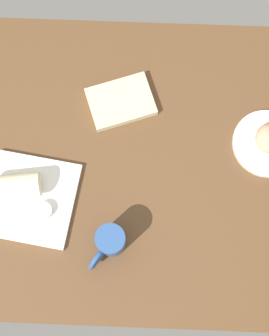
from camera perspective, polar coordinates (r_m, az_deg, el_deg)
The scene contains 8 objects.
dining_table at distance 137.95cm, azimuth 1.11°, elevation 0.45°, with size 110.00×90.00×4.00cm, color brown.
round_plate at distance 142.10cm, azimuth 15.62°, elevation 2.85°, with size 20.08×20.08×1.40cm, color silver.
scone_pastry at distance 138.96cm, azimuth 15.77°, elevation 3.45°, with size 8.54×7.44×5.43cm, color tan.
square_plate at distance 135.90cm, azimuth -12.33°, elevation -3.67°, with size 24.26×24.26×1.60cm, color white.
sauce_cup at distance 132.64cm, azimuth -10.80°, elevation -5.01°, with size 4.60×4.60×2.00cm.
breakfast_wrap at distance 133.22cm, azimuth -14.05°, elevation -2.13°, with size 6.75×6.75×13.45cm, color beige.
book_stack at distance 140.81cm, azimuth -1.64°, elevation 7.95°, with size 21.91×18.82×2.35cm.
coffee_mug at distance 126.78cm, azimuth -2.99°, elevation -8.83°, with size 9.67×12.00×10.29cm.
Camera 1 is at (-1.34, -35.73, 135.23)cm, focal length 50.87 mm.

